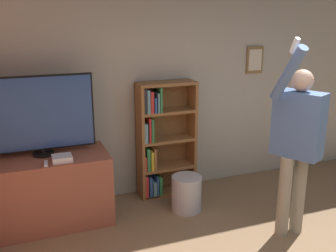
{
  "coord_description": "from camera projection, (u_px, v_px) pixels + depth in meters",
  "views": [
    {
      "loc": [
        -2.0,
        -1.84,
        2.21
      ],
      "look_at": [
        -0.67,
        1.63,
        1.15
      ],
      "focal_mm": 42.0,
      "sensor_mm": 36.0,
      "label": 1
    }
  ],
  "objects": [
    {
      "name": "wall_back",
      "position": [
        188.0,
        84.0,
        4.98
      ],
      "size": [
        7.06,
        0.09,
        2.7
      ],
      "color": "#B2AD9E",
      "rests_on": "ground_plane"
    },
    {
      "name": "tv_ledge",
      "position": [
        47.0,
        190.0,
        4.22
      ],
      "size": [
        1.32,
        0.66,
        0.77
      ],
      "color": "#93513D",
      "rests_on": "ground_plane"
    },
    {
      "name": "television",
      "position": [
        40.0,
        115.0,
        4.05
      ],
      "size": [
        1.1,
        0.22,
        0.85
      ],
      "color": "black",
      "rests_on": "tv_ledge"
    },
    {
      "name": "game_console",
      "position": [
        62.0,
        158.0,
        3.99
      ],
      "size": [
        0.2,
        0.18,
        0.06
      ],
      "color": "white",
      "rests_on": "tv_ledge"
    },
    {
      "name": "remote_loose",
      "position": [
        46.0,
        164.0,
        3.9
      ],
      "size": [
        0.05,
        0.14,
        0.02
      ],
      "color": "white",
      "rests_on": "tv_ledge"
    },
    {
      "name": "bookshelf",
      "position": [
        161.0,
        140.0,
        4.85
      ],
      "size": [
        0.72,
        0.28,
        1.44
      ],
      "color": "brown",
      "rests_on": "ground_plane"
    },
    {
      "name": "person",
      "position": [
        297.0,
        138.0,
        3.83
      ],
      "size": [
        0.61,
        0.59,
        2.03
      ],
      "rotation": [
        0.0,
        0.0,
        -1.1
      ],
      "color": "gray",
      "rests_on": "ground_plane"
    },
    {
      "name": "waste_bin",
      "position": [
        187.0,
        193.0,
        4.55
      ],
      "size": [
        0.35,
        0.35,
        0.42
      ],
      "color": "#B7B7BC",
      "rests_on": "ground_plane"
    }
  ]
}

